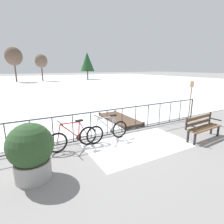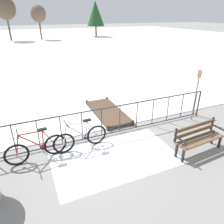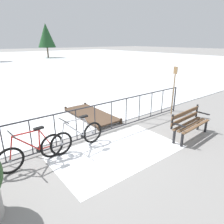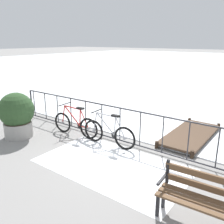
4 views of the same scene
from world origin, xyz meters
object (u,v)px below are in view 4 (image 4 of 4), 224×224
Objects in this scene: bicycle_second at (109,133)px; park_bench at (210,198)px; planter_with_shrub at (17,114)px; bicycle_near_railing at (75,124)px.

bicycle_second is 1.05× the size of park_bench.
planter_with_shrub reaches higher than park_bench.
planter_with_shrub reaches higher than bicycle_near_railing.
park_bench is at bearing -18.40° from bicycle_near_railing.
planter_with_shrub is at bearing -140.27° from bicycle_near_railing.
planter_with_shrub is (-2.63, -1.15, 0.35)m from bicycle_second.
bicycle_near_railing is 1.23× the size of planter_with_shrub.
planter_with_shrub is (-5.79, 0.36, 0.21)m from park_bench.
bicycle_near_railing is 1.05× the size of park_bench.
bicycle_second reaches higher than park_bench.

